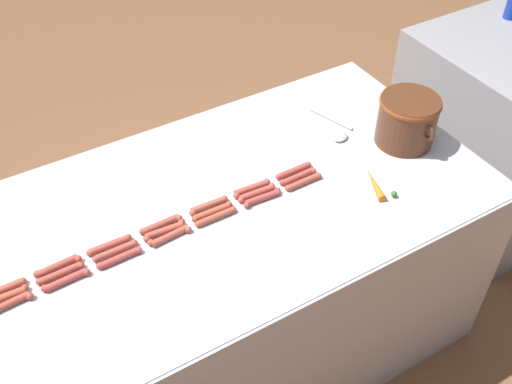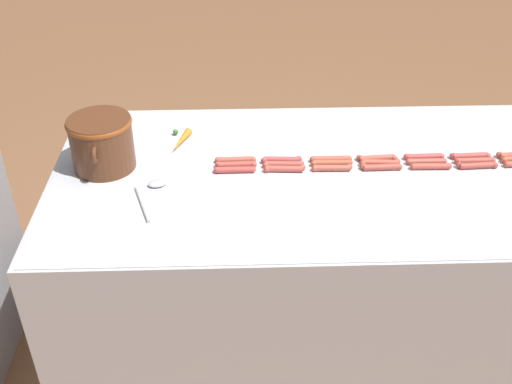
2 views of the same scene
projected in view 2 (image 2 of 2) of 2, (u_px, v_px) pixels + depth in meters
The scene contains 23 objects.
ground_plane at pixel (304, 339), 2.86m from camera, with size 20.00×20.00×0.00m, color brown.
griddle_counter at pixel (309, 263), 2.60m from camera, with size 1.09×2.00×0.92m.
hot_dog_1 at pixel (477, 165), 2.36m from camera, with size 0.03×0.16×0.02m.
hot_dog_2 at pixel (431, 166), 2.35m from camera, with size 0.03×0.16×0.02m.
hot_dog_3 at pixel (381, 167), 2.35m from camera, with size 0.03×0.16×0.02m.
hot_dog_4 at pixel (332, 167), 2.34m from camera, with size 0.03×0.16×0.02m.
hot_dog_5 at pixel (285, 168), 2.34m from camera, with size 0.03×0.16×0.02m.
hot_dog_6 at pixel (235, 170), 2.33m from camera, with size 0.03×0.16×0.02m.
hot_dog_8 at pixel (475, 161), 2.38m from camera, with size 0.03×0.16×0.02m.
hot_dog_9 at pixel (426, 161), 2.38m from camera, with size 0.03×0.16×0.02m.
hot_dog_10 at pixel (380, 163), 2.37m from camera, with size 0.03×0.16×0.02m.
hot_dog_11 at pixel (332, 163), 2.37m from camera, with size 0.03×0.16×0.02m.
hot_dog_12 at pixel (283, 164), 2.36m from camera, with size 0.03×0.16×0.02m.
hot_dog_13 at pixel (236, 165), 2.36m from camera, with size 0.03×0.16×0.02m.
hot_dog_15 at pixel (470, 156), 2.41m from camera, with size 0.03×0.16×0.02m.
hot_dog_16 at pixel (424, 157), 2.41m from camera, with size 0.03×0.16×0.02m.
hot_dog_17 at pixel (377, 158), 2.40m from camera, with size 0.03×0.16×0.02m.
hot_dog_18 at pixel (331, 159), 2.40m from camera, with size 0.02×0.16×0.02m.
hot_dog_19 at pixel (281, 160), 2.39m from camera, with size 0.03×0.16×0.02m.
hot_dog_20 at pixel (235, 160), 2.39m from camera, with size 0.03×0.16×0.02m.
bean_pot at pixel (102, 141), 2.31m from camera, with size 0.30×0.24×0.20m.
serving_spoon at pixel (153, 190), 2.22m from camera, with size 0.27×0.12×0.02m.
carrot at pixel (180, 141), 2.51m from camera, with size 0.18×0.08×0.03m.
Camera 2 is at (-1.98, 0.29, 2.18)m, focal length 43.20 mm.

